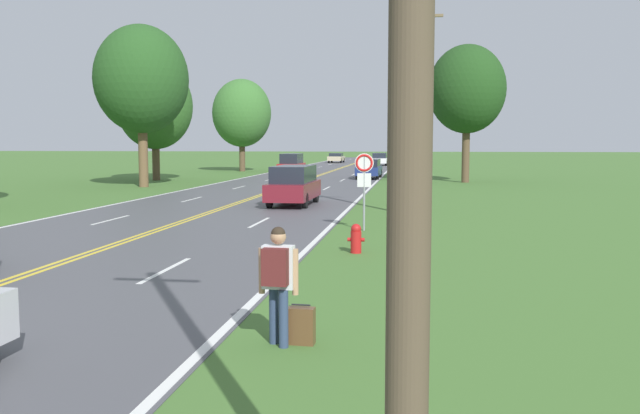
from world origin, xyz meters
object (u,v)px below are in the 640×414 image
suitcase (301,326)px  car_red_van_receding (292,163)px  tree_right_cluster (141,80)px  car_white_hatchback_distant (380,159)px  tree_left_verge (242,113)px  tree_mid_treeline (155,106)px  fire_hydrant (356,238)px  car_maroon_suv_mid_near (294,185)px  traffic_sign (364,173)px  car_dark_blue_suv_mid_far (369,168)px  tree_far_back (467,89)px  car_champagne_sedan_horizon (336,158)px  hitchhiker_person (278,274)px

suitcase → car_red_van_receding: bearing=14.1°
tree_right_cluster → car_white_hatchback_distant: (12.72, 42.03, -5.91)m
suitcase → tree_left_verge: bearing=18.9°
tree_mid_treeline → car_red_van_receding: (7.82, 13.26, -4.56)m
fire_hydrant → car_white_hatchback_distant: size_ratio=0.18×
fire_hydrant → car_maroon_suv_mid_near: bearing=107.1°
traffic_sign → tree_left_verge: (-15.22, 42.90, 3.77)m
tree_mid_treeline → car_dark_blue_suv_mid_far: (15.59, 4.50, -4.67)m
traffic_sign → car_red_van_receding: (-9.78, 40.00, -0.94)m
tree_far_back → car_champagne_sedan_horizon: 47.17m
tree_left_verge → car_dark_blue_suv_mid_far: 18.26m
hitchhiker_person → fire_hydrant: bearing=0.9°
hitchhiker_person → traffic_sign: bearing=2.4°
hitchhiker_person → car_champagne_sedan_horizon: 84.72m
car_red_van_receding → tree_far_back: bearing=-130.7°
car_dark_blue_suv_mid_far → car_red_van_receding: bearing=-137.4°
traffic_sign → tree_far_back: bearing=79.4°
car_dark_blue_suv_mid_far → traffic_sign: bearing=4.7°
tree_mid_treeline → tree_far_back: tree_far_back is taller
car_maroon_suv_mid_near → tree_mid_treeline: bearing=-142.4°
tree_mid_treeline → car_maroon_suv_mid_near: tree_mid_treeline is taller
car_maroon_suv_mid_near → car_dark_blue_suv_mid_far: (1.81, 22.86, -0.11)m
tree_far_back → car_champagne_sedan_horizon: bearing=108.0°
hitchhiker_person → car_dark_blue_suv_mid_far: bearing=5.8°
fire_hydrant → tree_mid_treeline: size_ratio=0.09×
suitcase → fire_hydrant: bearing=3.0°
hitchhiker_person → tree_right_cluster: tree_right_cluster is taller
fire_hydrant → tree_far_back: 32.58m
hitchhiker_person → tree_left_verge: size_ratio=0.19×
fire_hydrant → hitchhiker_person: bearing=-92.6°
suitcase → tree_left_verge: size_ratio=0.06×
fire_hydrant → car_champagne_sedan_horizon: bearing=97.1°
car_dark_blue_suv_mid_far → tree_right_cluster: bearing=-47.6°
car_champagne_sedan_horizon → hitchhiker_person: bearing=-171.4°
car_maroon_suv_mid_near → car_red_van_receding: bearing=-168.6°
tree_mid_treeline → suitcase: bearing=-65.7°
fire_hydrant → car_white_hatchback_distant: bearing=92.5°
tree_far_back → car_white_hatchback_distant: tree_far_back is taller
hitchhiker_person → tree_mid_treeline: tree_mid_treeline is taller
tree_right_cluster → car_champagne_sedan_horizon: 53.05m
suitcase → traffic_sign: traffic_sign is taller
car_maroon_suv_mid_near → car_champagne_sedan_horizon: bearing=-174.3°
car_red_van_receding → tree_left_verge: bearing=62.1°
suitcase → car_white_hatchback_distant: bearing=5.7°
hitchhiker_person → traffic_sign: traffic_sign is taller
traffic_sign → tree_left_verge: size_ratio=0.28×
tree_far_back → car_maroon_suv_mid_near: bearing=-115.3°
tree_left_verge → tree_mid_treeline: size_ratio=1.03×
car_maroon_suv_mid_near → car_dark_blue_suv_mid_far: 22.93m
tree_right_cluster → car_maroon_suv_mid_near: size_ratio=2.12×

